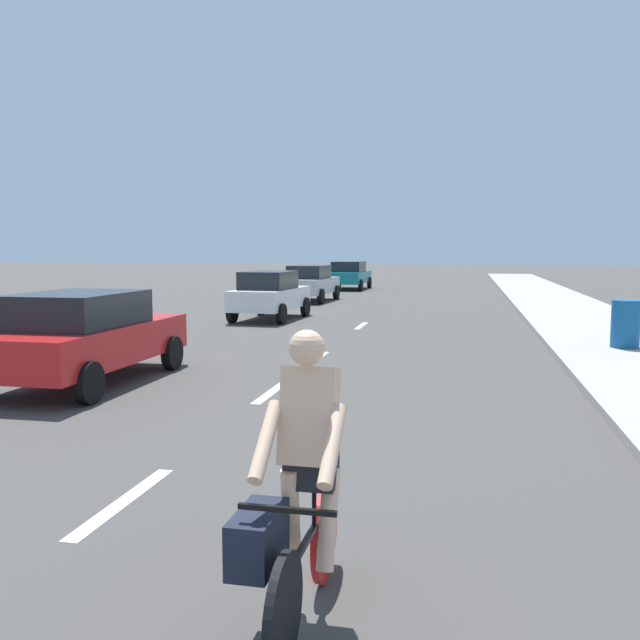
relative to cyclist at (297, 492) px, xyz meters
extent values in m
plane|color=#423F3D|center=(-2.04, 14.42, -0.83)|extent=(160.00, 160.00, 0.00)
cube|color=#9E998E|center=(4.64, 16.42, -0.76)|extent=(3.60, 80.00, 0.14)
cube|color=white|center=(-2.04, 1.62, -0.83)|extent=(0.16, 1.80, 0.01)
cube|color=white|center=(-2.04, 6.51, -0.83)|extent=(0.16, 1.80, 0.01)
cube|color=white|center=(-2.04, 9.95, -0.83)|extent=(0.16, 1.80, 0.01)
cube|color=white|center=(-2.04, 16.15, -0.83)|extent=(0.16, 1.80, 0.01)
cylinder|color=black|center=(0.04, -0.49, -0.50)|extent=(0.06, 0.66, 0.66)
cylinder|color=red|center=(0.05, 0.56, -0.50)|extent=(0.06, 0.66, 0.66)
cube|color=black|center=(0.05, 0.03, -0.32)|extent=(0.05, 0.95, 0.04)
cylinder|color=black|center=(0.05, 0.24, -0.08)|extent=(0.03, 0.03, 0.48)
cube|color=black|center=(0.04, -0.41, 0.05)|extent=(0.56, 0.04, 0.03)
cube|color=beige|center=(0.05, 0.11, 0.45)|extent=(0.34, 0.32, 0.63)
sphere|color=beige|center=(0.05, 0.05, 0.88)|extent=(0.22, 0.22, 0.22)
cube|color=black|center=(0.05, 0.16, 0.12)|extent=(0.32, 0.22, 0.28)
cube|color=black|center=(-0.17, -0.25, -0.20)|extent=(0.25, 0.52, 0.32)
cylinder|color=beige|center=(0.17, 0.11, -0.20)|extent=(0.11, 0.32, 0.62)
cylinder|color=beige|center=(-0.07, 0.11, -0.20)|extent=(0.11, 0.20, 0.63)
cylinder|color=beige|center=(0.25, -0.15, 0.35)|extent=(0.09, 0.49, 0.41)
cylinder|color=beige|center=(-0.15, -0.15, 0.35)|extent=(0.09, 0.49, 0.41)
cube|color=red|center=(-5.37, 6.59, -0.14)|extent=(1.84, 4.36, 0.64)
cube|color=black|center=(-5.37, 6.37, 0.46)|extent=(1.61, 2.27, 0.56)
cylinder|color=black|center=(-6.29, 8.07, -0.51)|extent=(0.18, 0.64, 0.64)
cylinder|color=black|center=(-4.46, 8.07, -0.51)|extent=(0.18, 0.64, 0.64)
cylinder|color=black|center=(-4.45, 5.11, -0.51)|extent=(0.18, 0.64, 0.64)
cube|color=white|center=(-5.21, 17.37, -0.14)|extent=(1.81, 3.90, 0.64)
cube|color=black|center=(-5.22, 17.18, 0.46)|extent=(1.52, 2.06, 0.56)
cylinder|color=black|center=(-5.94, 18.71, -0.51)|extent=(0.21, 0.65, 0.64)
cylinder|color=black|center=(-4.34, 18.62, -0.51)|extent=(0.21, 0.65, 0.64)
cylinder|color=black|center=(-6.08, 16.11, -0.51)|extent=(0.21, 0.65, 0.64)
cylinder|color=black|center=(-4.48, 16.03, -0.51)|extent=(0.21, 0.65, 0.64)
cube|color=#B7BABF|center=(-5.63, 25.05, -0.14)|extent=(1.87, 4.04, 0.64)
cube|color=black|center=(-5.64, 24.85, 0.46)|extent=(1.57, 2.13, 0.56)
cylinder|color=black|center=(-6.39, 26.44, -0.51)|extent=(0.21, 0.65, 0.64)
cylinder|color=black|center=(-4.73, 26.35, -0.51)|extent=(0.21, 0.65, 0.64)
cylinder|color=black|center=(-6.53, 23.75, -0.51)|extent=(0.21, 0.65, 0.64)
cylinder|color=black|center=(-4.86, 23.66, -0.51)|extent=(0.21, 0.65, 0.64)
cube|color=#14727A|center=(-5.43, 34.09, -0.14)|extent=(1.91, 4.35, 0.64)
cube|color=black|center=(-5.44, 33.87, 0.46)|extent=(1.65, 2.28, 0.56)
cylinder|color=black|center=(-6.30, 35.58, -0.51)|extent=(0.19, 0.64, 0.64)
cylinder|color=black|center=(-4.49, 35.53, -0.51)|extent=(0.19, 0.64, 0.64)
cylinder|color=black|center=(-6.37, 32.64, -0.51)|extent=(0.19, 0.64, 0.64)
cylinder|color=black|center=(-4.56, 32.60, -0.51)|extent=(0.19, 0.64, 0.64)
cylinder|color=#14518C|center=(4.42, 11.97, -0.17)|extent=(0.60, 0.60, 1.04)
camera|label=1|loc=(0.97, -3.90, 1.47)|focal=38.31mm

